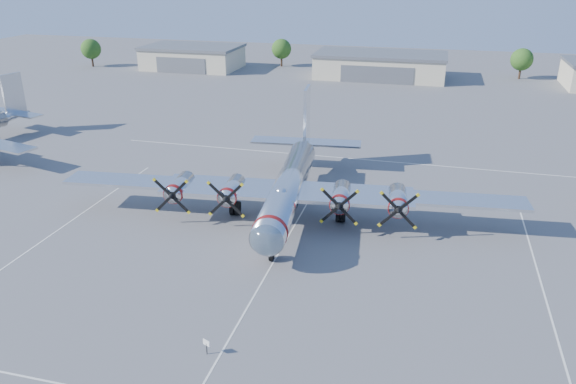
% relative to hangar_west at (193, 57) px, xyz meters
% --- Properties ---
extents(ground, '(260.00, 260.00, 0.00)m').
position_rel_hangar_west_xyz_m(ground, '(45.00, -81.96, -2.71)').
color(ground, '#525255').
rests_on(ground, ground).
extents(parking_lines, '(60.00, 50.08, 0.01)m').
position_rel_hangar_west_xyz_m(parking_lines, '(45.00, -83.71, -2.71)').
color(parking_lines, silver).
rests_on(parking_lines, ground).
extents(hangar_west, '(22.60, 14.60, 5.40)m').
position_rel_hangar_west_xyz_m(hangar_west, '(0.00, 0.00, 0.00)').
color(hangar_west, beige).
rests_on(hangar_west, ground).
extents(hangar_center, '(28.60, 14.60, 5.40)m').
position_rel_hangar_west_xyz_m(hangar_center, '(45.00, -0.00, -0.00)').
color(hangar_center, beige).
rests_on(hangar_center, ground).
extents(tree_far_west, '(4.80, 4.80, 6.64)m').
position_rel_hangar_west_xyz_m(tree_far_west, '(-25.00, -3.96, 1.51)').
color(tree_far_west, '#382619').
rests_on(tree_far_west, ground).
extents(tree_west, '(4.80, 4.80, 6.64)m').
position_rel_hangar_west_xyz_m(tree_west, '(20.00, 8.04, 1.51)').
color(tree_west, '#382619').
rests_on(tree_west, ground).
extents(tree_east, '(4.80, 4.80, 6.64)m').
position_rel_hangar_west_xyz_m(tree_east, '(75.00, 6.04, 1.51)').
color(tree_east, '#382619').
rests_on(tree_east, ground).
extents(main_bomber_b29, '(48.93, 35.95, 10.17)m').
position_rel_hangar_west_xyz_m(main_bomber_b29, '(43.66, -75.03, -2.71)').
color(main_bomber_b29, silver).
rests_on(main_bomber_b29, ground).
extents(info_placard, '(0.56, 0.27, 1.12)m').
position_rel_hangar_west_xyz_m(info_placard, '(44.12, -98.99, -1.92)').
color(info_placard, black).
rests_on(info_placard, ground).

